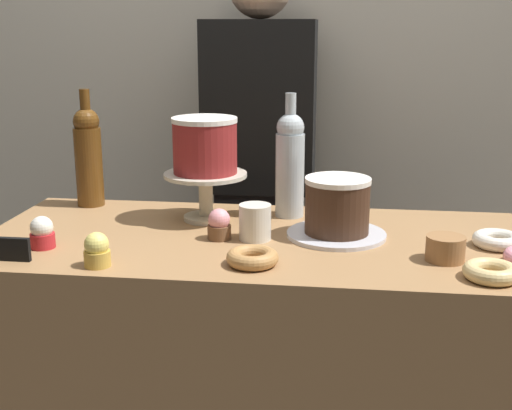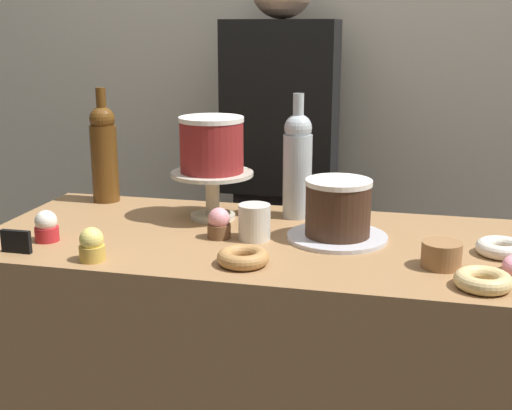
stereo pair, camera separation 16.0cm
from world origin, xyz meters
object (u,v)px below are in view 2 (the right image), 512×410
cake_stand_pedestal (212,187)px  white_layer_cake (212,144)px  coffee_cup_ceramic (255,222)px  cookie_stack (441,255)px  wine_bottle_amber (104,152)px  price_sign_chalkboard (16,242)px  donut_sugar (501,247)px  donut_maple (243,257)px  donut_glazed (483,280)px  cupcake_lemon (92,245)px  cupcake_vanilla (46,227)px  wine_bottle_clear (298,163)px  barista_figure (280,192)px  chocolate_round_cake (338,208)px  cupcake_strawberry (219,224)px

cake_stand_pedestal → white_layer_cake: size_ratio=1.29×
cake_stand_pedestal → coffee_cup_ceramic: bearing=-45.0°
cookie_stack → coffee_cup_ceramic: bearing=167.2°
wine_bottle_amber → coffee_cup_ceramic: bearing=-27.0°
cookie_stack → price_sign_chalkboard: size_ratio=1.20×
donut_sugar → donut_maple: bearing=-160.0°
donut_glazed → wine_bottle_amber: bearing=155.5°
white_layer_cake → wine_bottle_amber: 0.37m
white_layer_cake → cupcake_lemon: size_ratio=2.24×
cupcake_vanilla → cupcake_lemon: (0.17, -0.10, 0.00)m
cake_stand_pedestal → wine_bottle_clear: (0.21, 0.07, 0.06)m
donut_sugar → price_sign_chalkboard: bearing=-167.2°
wine_bottle_amber → cupcake_vanilla: size_ratio=4.38×
donut_maple → barista_figure: (-0.09, 0.86, -0.07)m
cake_stand_pedestal → donut_glazed: 0.74m
cupcake_vanilla → price_sign_chalkboard: cupcake_vanilla is taller
chocolate_round_cake → price_sign_chalkboard: (-0.69, -0.27, -0.05)m
cupcake_vanilla → donut_maple: (0.49, -0.05, -0.02)m
wine_bottle_clear → donut_sugar: wine_bottle_clear is taller
chocolate_round_cake → wine_bottle_amber: 0.73m
wine_bottle_amber → donut_sugar: wine_bottle_amber is taller
cupcake_lemon → chocolate_round_cake: bearing=28.9°
cupcake_strawberry → donut_glazed: bearing=-18.1°
wine_bottle_amber → barista_figure: size_ratio=0.20×
cupcake_vanilla → cupcake_strawberry: 0.40m
cupcake_strawberry → cupcake_lemon: 0.31m
white_layer_cake → price_sign_chalkboard: (-0.35, -0.37, -0.17)m
donut_glazed → wine_bottle_clear: bearing=136.4°
donut_maple → barista_figure: size_ratio=0.07×
white_layer_cake → coffee_cup_ceramic: size_ratio=1.96×
donut_maple → donut_sugar: (0.54, 0.20, 0.00)m
cupcake_strawberry → cupcake_lemon: (-0.22, -0.22, 0.00)m
cake_stand_pedestal → price_sign_chalkboard: bearing=-133.2°
wine_bottle_clear → donut_maple: 0.42m
donut_sugar → cupcake_vanilla: bearing=-172.0°
donut_maple → donut_sugar: bearing=20.0°
donut_maple → cookie_stack: cookie_stack is taller
cupcake_strawberry → price_sign_chalkboard: cupcake_strawberry is taller
cupcake_vanilla → donut_glazed: size_ratio=0.66×
cupcake_lemon → price_sign_chalkboard: bearing=177.3°
white_layer_cake → cupcake_strawberry: size_ratio=2.24×
cupcake_strawberry → cookie_stack: bearing=-9.8°
chocolate_round_cake → donut_glazed: chocolate_round_cake is taller
wine_bottle_amber → cupcake_vanilla: wine_bottle_amber is taller
cupcake_vanilla → donut_sugar: 1.04m
wine_bottle_amber → cookie_stack: size_ratio=3.87×
cupcake_vanilla → price_sign_chalkboard: (-0.02, -0.09, -0.01)m
chocolate_round_cake → price_sign_chalkboard: 0.74m
wine_bottle_clear → cookie_stack: bearing=-40.9°
donut_glazed → coffee_cup_ceramic: coffee_cup_ceramic is taller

